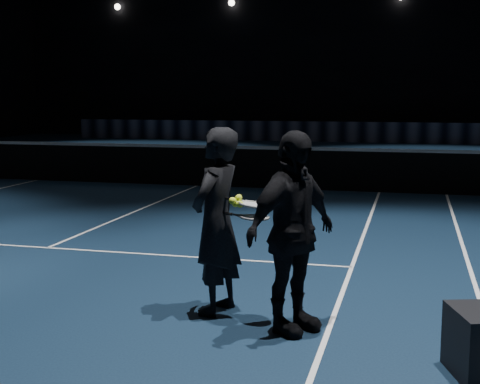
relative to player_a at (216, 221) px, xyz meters
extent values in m
plane|color=black|center=(-3.00, 8.41, -0.89)|extent=(36.00, 36.00, 0.00)
plane|color=black|center=(-3.00, 26.41, 4.11)|extent=(30.00, 0.00, 30.00)
cube|color=black|center=(-3.00, 8.41, -0.44)|extent=(12.80, 0.02, 0.86)
cube|color=white|center=(-3.00, 8.41, 0.03)|extent=(12.80, 0.03, 0.07)
cube|color=black|center=(-3.00, 23.91, -0.44)|extent=(22.00, 0.15, 0.90)
imported|color=black|center=(0.00, 0.00, 0.00)|extent=(0.56, 0.72, 1.77)
imported|color=black|center=(0.78, -0.34, 0.00)|extent=(0.92, 1.11, 1.77)
camera|label=1|loc=(1.77, -5.94, 1.18)|focal=50.00mm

